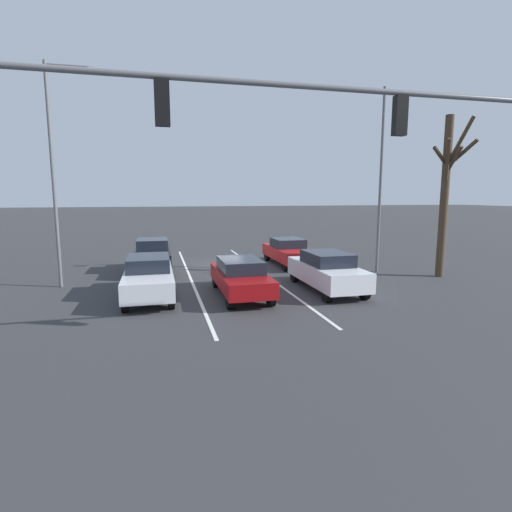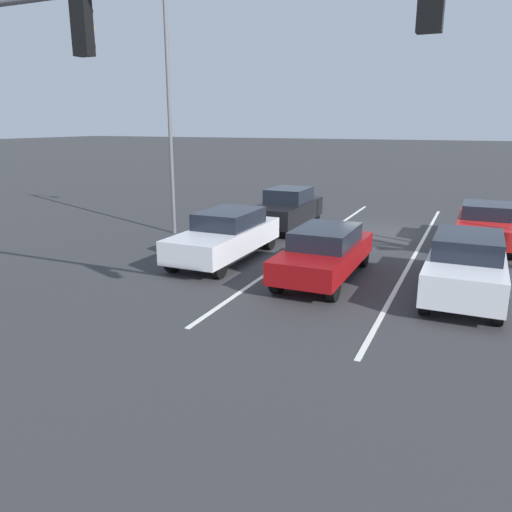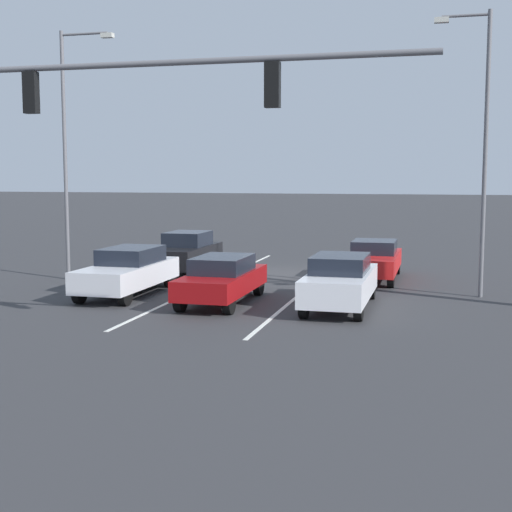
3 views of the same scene
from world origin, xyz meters
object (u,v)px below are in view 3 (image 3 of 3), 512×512
at_px(car_black_rightlane_second, 186,252).
at_px(street_lamp_right_shoulder, 70,139).
at_px(car_maroon_midlane_front, 222,278).
at_px(car_silver_rightlane_front, 128,271).
at_px(car_red_leftlane_second, 374,259).
at_px(car_white_leftlane_front, 340,281).
at_px(traffic_signal_gantry, 40,124).
at_px(street_lamp_left_shoulder, 480,137).

relative_size(car_black_rightlane_second, street_lamp_right_shoulder, 0.47).
bearing_deg(car_black_rightlane_second, street_lamp_right_shoulder, 35.29).
bearing_deg(car_maroon_midlane_front, street_lamp_right_shoulder, -25.86).
height_order(car_silver_rightlane_front, street_lamp_right_shoulder, street_lamp_right_shoulder).
bearing_deg(car_red_leftlane_second, car_maroon_midlane_front, 56.78).
bearing_deg(car_black_rightlane_second, car_white_leftlane_front, 140.10).
height_order(car_white_leftlane_front, car_black_rightlane_second, car_black_rightlane_second).
distance_m(car_black_rightlane_second, traffic_signal_gantry, 12.21).
relative_size(car_white_leftlane_front, street_lamp_left_shoulder, 0.52).
xyz_separation_m(car_red_leftlane_second, street_lamp_right_shoulder, (10.88, 2.80, 4.43)).
relative_size(car_white_leftlane_front, car_silver_rightlane_front, 0.98).
bearing_deg(car_silver_rightlane_front, street_lamp_left_shoulder, -167.59).
distance_m(car_white_leftlane_front, car_silver_rightlane_front, 7.04).
relative_size(car_maroon_midlane_front, traffic_signal_gantry, 0.35).
bearing_deg(traffic_signal_gantry, car_black_rightlane_second, -86.71).
bearing_deg(street_lamp_left_shoulder, car_red_leftlane_second, -40.68).
height_order(car_maroon_midlane_front, traffic_signal_gantry, traffic_signal_gantry).
relative_size(car_maroon_midlane_front, car_black_rightlane_second, 1.06).
bearing_deg(car_white_leftlane_front, car_red_leftlane_second, -93.94).
xyz_separation_m(car_white_leftlane_front, street_lamp_right_shoulder, (10.46, -3.25, 4.38)).
bearing_deg(car_white_leftlane_front, car_maroon_midlane_front, 1.26).
bearing_deg(traffic_signal_gantry, street_lamp_right_shoulder, -64.68).
xyz_separation_m(car_black_rightlane_second, street_lamp_right_shoulder, (3.56, 2.52, 4.34)).
distance_m(car_maroon_midlane_front, street_lamp_left_shoulder, 9.21).
relative_size(car_black_rightlane_second, car_red_leftlane_second, 0.91).
relative_size(car_white_leftlane_front, street_lamp_right_shoulder, 0.52).
height_order(car_silver_rightlane_front, traffic_signal_gantry, traffic_signal_gantry).
bearing_deg(traffic_signal_gantry, car_white_leftlane_front, -137.75).
xyz_separation_m(car_black_rightlane_second, car_red_leftlane_second, (-7.31, -0.28, -0.09)).
relative_size(car_red_leftlane_second, street_lamp_left_shoulder, 0.53).
distance_m(car_silver_rightlane_front, car_black_rightlane_second, 5.15).
bearing_deg(street_lamp_left_shoulder, traffic_signal_gantry, 40.53).
height_order(car_maroon_midlane_front, car_black_rightlane_second, car_black_rightlane_second).
height_order(car_silver_rightlane_front, car_red_leftlane_second, car_silver_rightlane_front).
bearing_deg(car_silver_rightlane_front, traffic_signal_gantry, 97.01).
distance_m(car_white_leftlane_front, street_lamp_right_shoulder, 11.79).
xyz_separation_m(street_lamp_right_shoulder, street_lamp_left_shoulder, (-14.39, 0.22, -0.12)).
xyz_separation_m(car_white_leftlane_front, car_red_leftlane_second, (-0.42, -6.05, -0.05)).
bearing_deg(street_lamp_right_shoulder, traffic_signal_gantry, 115.32).
xyz_separation_m(car_maroon_midlane_front, street_lamp_left_shoulder, (-7.53, -3.11, 4.30)).
height_order(car_silver_rightlane_front, car_black_rightlane_second, car_black_rightlane_second).
bearing_deg(car_maroon_midlane_front, traffic_signal_gantry, 64.69).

